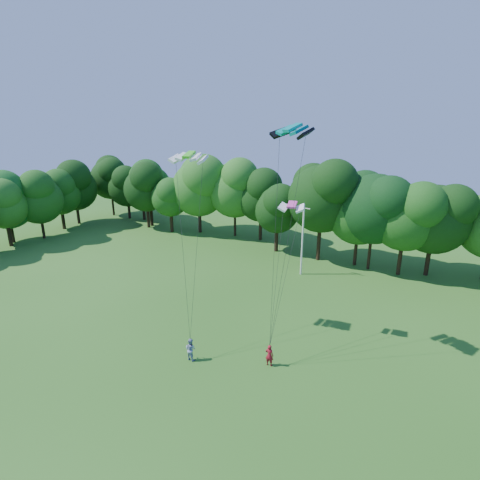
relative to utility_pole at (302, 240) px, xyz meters
The scene contains 10 objects.
ground 28.12m from the utility_pole, 86.67° to the right, with size 160.00×160.00×0.00m, color #265B18.
utility_pole is the anchor object (origin of this frame).
kite_flyer_left 18.80m from the utility_pole, 75.19° to the right, with size 0.63×0.41×1.71m, color maroon.
kite_flyer_right 20.56m from the utility_pole, 92.08° to the right, with size 0.86×0.67×1.77m, color #8897BD.
kite_teal 19.97m from the utility_pole, 72.98° to the right, with size 3.40×2.43×0.64m.
kite_green 19.50m from the utility_pole, 102.69° to the right, with size 3.16×1.89×0.54m.
kite_pink 15.30m from the utility_pole, 73.00° to the right, with size 2.15×1.33×0.46m.
tree_back_west 32.34m from the utility_pole, 166.22° to the left, with size 8.28×8.28×12.04m.
tree_back_center 9.70m from the utility_pole, 42.36° to the left, with size 9.19×9.19×13.36m.
tree_flank_west 43.72m from the utility_pole, 166.07° to the right, with size 8.04×8.04×11.70m.
Camera 1 is at (13.47, -11.70, 17.12)m, focal length 28.00 mm.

